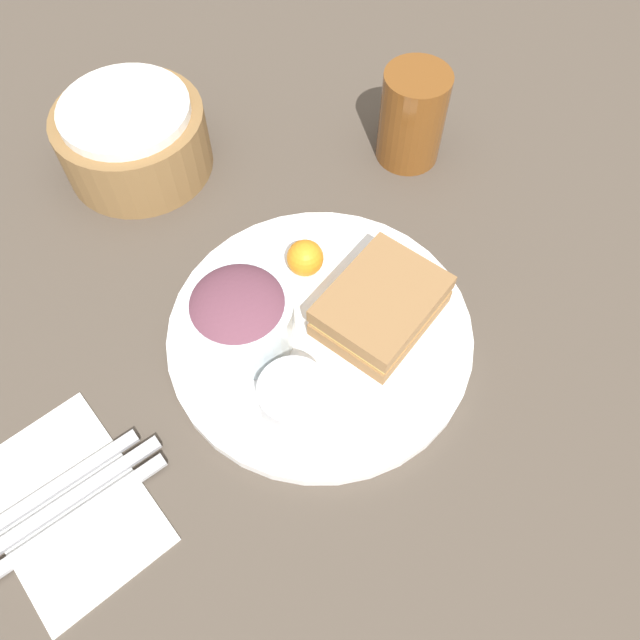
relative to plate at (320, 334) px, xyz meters
The scene contains 12 objects.
ground_plane 0.01m from the plate, ahead, with size 4.00×4.00×0.00m, color #4C4238.
plate is the anchor object (origin of this frame).
sandwich 0.07m from the plate, 25.78° to the right, with size 0.14×0.12×0.04m.
salad_bowl 0.09m from the plate, 143.72° to the left, with size 0.11×0.11×0.07m.
dressing_cup 0.09m from the plate, 146.10° to the right, with size 0.07×0.07×0.04m, color #B7B7BC.
orange_wedge 0.08m from the plate, 61.87° to the left, with size 0.04×0.04×0.04m, color orange.
drink_glass 0.29m from the plate, 27.91° to the left, with size 0.08×0.08×0.12m, color brown.
bread_basket 0.33m from the plate, 92.32° to the left, with size 0.17×0.17×0.09m.
napkin 0.28m from the plate, behind, with size 0.12×0.18×0.00m, color white.
fork 0.28m from the plate, behind, with size 0.18×0.01×0.01m, color #B2B2B7.
knife 0.28m from the plate, behind, with size 0.19×0.01×0.01m, color #B2B2B7.
spoon 0.28m from the plate, behind, with size 0.16×0.01×0.01m, color #B2B2B7.
Camera 1 is at (-0.20, -0.24, 0.56)m, focal length 35.00 mm.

